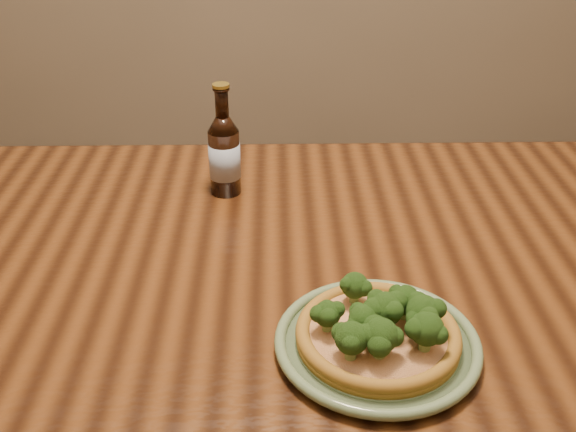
{
  "coord_description": "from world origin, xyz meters",
  "views": [
    {
      "loc": [
        -0.03,
        -0.7,
        1.3
      ],
      "look_at": [
        -0.02,
        0.14,
        0.82
      ],
      "focal_mm": 42.0,
      "sensor_mm": 36.0,
      "label": 1
    }
  ],
  "objects_px": {
    "table": "(300,321)",
    "plate": "(377,343)",
    "pizza": "(380,330)",
    "beer_bottle": "(224,154)"
  },
  "relations": [
    {
      "from": "table",
      "to": "plate",
      "type": "relative_size",
      "value": 6.35
    },
    {
      "from": "table",
      "to": "pizza",
      "type": "height_order",
      "value": "pizza"
    },
    {
      "from": "table",
      "to": "plate",
      "type": "height_order",
      "value": "plate"
    },
    {
      "from": "pizza",
      "to": "beer_bottle",
      "type": "bearing_deg",
      "value": 116.56
    },
    {
      "from": "pizza",
      "to": "table",
      "type": "bearing_deg",
      "value": 116.84
    },
    {
      "from": "plate",
      "to": "beer_bottle",
      "type": "height_order",
      "value": "beer_bottle"
    },
    {
      "from": "table",
      "to": "pizza",
      "type": "relative_size",
      "value": 7.99
    },
    {
      "from": "table",
      "to": "pizza",
      "type": "distance_m",
      "value": 0.23
    },
    {
      "from": "beer_bottle",
      "to": "table",
      "type": "bearing_deg",
      "value": -39.69
    },
    {
      "from": "table",
      "to": "plate",
      "type": "bearing_deg",
      "value": -63.21
    }
  ]
}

